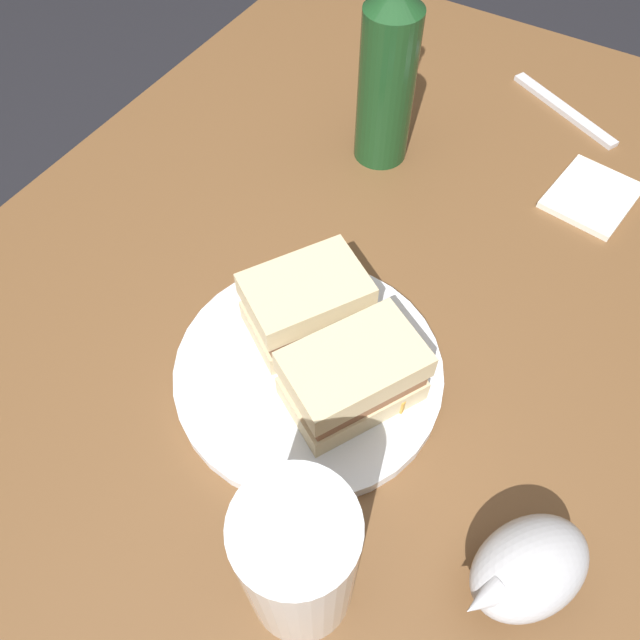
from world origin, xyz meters
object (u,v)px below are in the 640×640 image
plate (309,371)px  cider_bottle (388,72)px  gravy_boat (528,568)px  napkin (592,196)px  sandwich_half_right (303,303)px  sandwich_half_left (353,377)px  fork (564,109)px  pint_glass (299,565)px

plate → cider_bottle: 0.36m
gravy_boat → napkin: gravy_boat is taller
cider_bottle → napkin: 0.29m
sandwich_half_right → sandwich_half_left: bearing=-119.7°
gravy_boat → sandwich_half_left: bearing=69.4°
cider_bottle → fork: size_ratio=1.62×
plate → cider_bottle: size_ratio=0.89×
napkin → fork: size_ratio=0.61×
gravy_boat → cider_bottle: cider_bottle is taller
sandwich_half_right → fork: sandwich_half_right is taller
sandwich_half_right → cider_bottle: size_ratio=0.46×
cider_bottle → fork: bearing=-40.8°
gravy_boat → sandwich_half_right: bearing=66.5°
plate → cider_bottle: (0.33, 0.09, 0.11)m
napkin → fork: bearing=29.4°
sandwich_half_left → sandwich_half_right: 0.09m
napkin → sandwich_half_right: bearing=150.2°
plate → napkin: plate is taller
cider_bottle → plate: bearing=-164.2°
fork → cider_bottle: bearing=-103.8°
gravy_boat → fork: size_ratio=0.68×
cider_bottle → napkin: (0.06, -0.26, -0.11)m
plate → fork: plate is taller
pint_glass → fork: (0.70, 0.01, -0.07)m
fork → napkin: bearing=-33.6°
plate → napkin: (0.38, -0.17, -0.00)m
napkin → fork: (0.15, 0.08, -0.00)m
fork → plate: bearing=-72.0°
sandwich_half_right → fork: (0.49, -0.11, -0.05)m
plate → gravy_boat: bearing=-107.8°
sandwich_half_right → fork: bearing=-13.2°
sandwich_half_left → sandwich_half_right: (0.05, 0.08, -0.00)m
fork → sandwich_half_left: bearing=-66.5°
pint_glass → cider_bottle: bearing=20.9°
gravy_boat → pint_glass: bearing=122.5°
pint_glass → cider_bottle: 0.53m
plate → sandwich_half_right: bearing=37.2°
cider_bottle → pint_glass: bearing=-159.1°
sandwich_half_left → fork: sandwich_half_left is taller
gravy_boat → fork: bearing=14.5°
plate → pint_glass: bearing=-150.3°
sandwich_half_left → pint_glass: bearing=-164.2°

